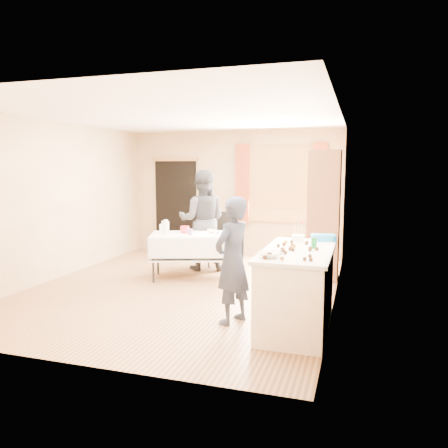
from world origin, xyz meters
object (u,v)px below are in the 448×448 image
(woman, at_px, (202,220))
(party_table, at_px, (195,252))
(girl, at_px, (232,260))
(chair, at_px, (221,250))
(counter, at_px, (297,288))
(cabinet, at_px, (324,215))

(woman, bearing_deg, party_table, 83.63)
(girl, bearing_deg, chair, -136.89)
(chair, distance_m, girl, 3.04)
(counter, distance_m, woman, 3.18)
(girl, bearing_deg, cabinet, -176.05)
(cabinet, height_order, woman, cabinet)
(party_table, bearing_deg, woman, 79.66)
(cabinet, relative_size, chair, 2.09)
(cabinet, bearing_deg, girl, -108.93)
(counter, bearing_deg, party_table, 137.93)
(chair, height_order, girl, girl)
(chair, bearing_deg, girl, -71.19)
(chair, bearing_deg, woman, -130.04)
(woman, bearing_deg, girl, 102.46)
(cabinet, xyz_separation_m, girl, (-0.85, -2.48, -0.31))
(cabinet, bearing_deg, chair, 169.75)
(party_table, xyz_separation_m, girl, (1.20, -1.86, 0.31))
(cabinet, height_order, chair, cabinet)
(party_table, relative_size, girl, 1.08)
(cabinet, height_order, counter, cabinet)
(cabinet, distance_m, chair, 2.07)
(chair, xyz_separation_m, girl, (1.04, -2.82, 0.45))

